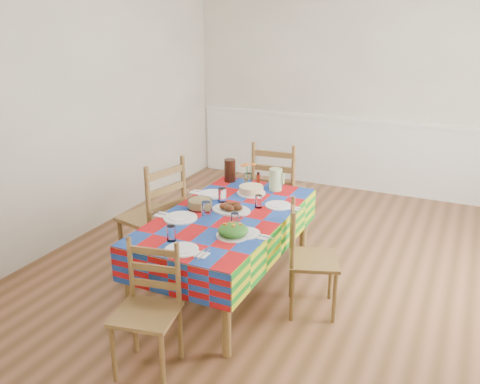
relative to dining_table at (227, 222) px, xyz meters
name	(u,v)px	position (x,y,z in m)	size (l,w,h in m)	color
room	(300,122)	(0.42, 0.46, 0.75)	(4.58, 5.08, 2.78)	brown
wainscot	(362,153)	(0.42, 2.94, -0.11)	(4.41, 0.06, 0.92)	white
dining_table	(227,222)	(0.00, 0.00, 0.00)	(0.92, 1.72, 0.67)	brown
setting_near_head	(179,244)	(-0.03, -0.67, 0.10)	(0.37, 0.25, 0.11)	white
setting_left_near	(189,215)	(-0.22, -0.20, 0.10)	(0.47, 0.28, 0.13)	white
setting_left_far	(215,194)	(-0.26, 0.29, 0.10)	(0.44, 0.26, 0.12)	white
setting_right_near	(242,228)	(0.25, -0.25, 0.09)	(0.40, 0.23, 0.10)	white
setting_right_far	(272,204)	(0.26, 0.29, 0.10)	(0.40, 0.23, 0.10)	white
meat_platter	(231,208)	(0.00, 0.07, 0.10)	(0.32, 0.23, 0.06)	white
salad_platter	(233,231)	(0.23, -0.35, 0.11)	(0.24, 0.24, 0.10)	white
pasta_bowl	(200,204)	(-0.25, 0.02, 0.11)	(0.20, 0.20, 0.07)	white
cake	(251,190)	(-0.02, 0.51, 0.10)	(0.25, 0.25, 0.07)	white
serving_utensils	(234,221)	(0.12, -0.11, 0.08)	(0.11, 0.25, 0.01)	black
flower_vase	(248,176)	(-0.13, 0.69, 0.17)	(0.14, 0.12, 0.23)	white
hot_sauce	(258,179)	(-0.04, 0.71, 0.14)	(0.03, 0.03, 0.13)	#A9240D
green_pitcher	(276,179)	(0.14, 0.69, 0.17)	(0.11, 0.11, 0.20)	#AED294
tea_pitcher	(230,170)	(-0.34, 0.73, 0.18)	(0.11, 0.11, 0.21)	black
name_card	(170,256)	(0.00, -0.82, 0.08)	(0.06, 0.02, 0.01)	white
chair_near	(148,310)	(-0.01, -1.08, -0.18)	(0.43, 0.42, 0.84)	brown
chair_far	(277,192)	(0.00, 1.07, -0.09)	(0.49, 0.47, 1.02)	brown
chair_left	(155,218)	(-0.67, -0.01, -0.08)	(0.53, 0.55, 1.05)	brown
chair_right	(308,259)	(0.68, -0.01, -0.17)	(0.47, 0.49, 0.86)	brown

